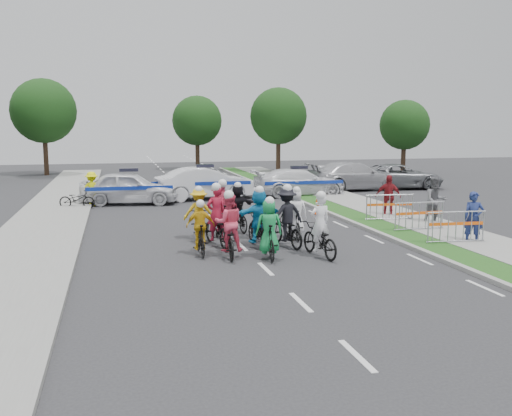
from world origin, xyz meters
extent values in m
plane|color=#28282B|center=(0.00, 0.00, 0.00)|extent=(90.00, 90.00, 0.00)
cube|color=gray|center=(5.10, 5.00, 0.06)|extent=(0.20, 60.00, 0.12)
cube|color=#194416|center=(5.80, 5.00, 0.06)|extent=(1.20, 60.00, 0.11)
cube|color=gray|center=(7.60, 5.00, 0.07)|extent=(2.40, 60.00, 0.13)
cube|color=gray|center=(-6.50, 5.00, 0.07)|extent=(3.00, 60.00, 0.13)
imported|color=black|center=(1.91, 1.05, 0.51)|extent=(0.97, 2.01, 1.01)
imported|color=white|center=(1.91, 1.00, 1.02)|extent=(0.67, 0.49, 1.68)
sphere|color=white|center=(1.91, 0.95, 1.82)|extent=(0.29, 0.29, 0.29)
imported|color=black|center=(0.40, 1.18, 0.52)|extent=(0.65, 1.78, 1.05)
imported|color=#1B964A|center=(0.40, 1.13, 0.97)|extent=(0.81, 0.57, 1.57)
sphere|color=white|center=(0.40, 1.08, 1.70)|extent=(0.27, 0.27, 0.27)
imported|color=black|center=(-0.68, 1.68, 0.51)|extent=(0.84, 2.00, 1.02)
imported|color=#EF4263|center=(-0.68, 1.63, 1.03)|extent=(0.88, 0.71, 1.70)
sphere|color=white|center=(-0.68, 1.58, 1.84)|extent=(0.30, 0.30, 0.30)
imported|color=black|center=(-1.45, 2.11, 0.48)|extent=(0.47, 1.61, 0.96)
imported|color=gold|center=(-1.45, 2.06, 0.90)|extent=(0.85, 0.36, 1.44)
sphere|color=white|center=(-1.45, 2.01, 1.56)|extent=(0.25, 0.25, 0.25)
imported|color=black|center=(1.38, 2.68, 0.52)|extent=(1.08, 2.07, 1.04)
imported|color=black|center=(1.38, 2.63, 1.04)|extent=(1.22, 0.85, 1.73)
sphere|color=white|center=(1.38, 2.58, 1.87)|extent=(0.30, 0.30, 0.30)
imported|color=black|center=(0.50, 2.76, 0.56)|extent=(0.74, 1.93, 1.13)
imported|color=#1A8EC8|center=(0.50, 2.71, 1.03)|extent=(1.62, 0.67, 1.69)
sphere|color=white|center=(0.50, 2.66, 1.83)|extent=(0.29, 0.29, 0.29)
imported|color=black|center=(-0.76, 3.36, 0.53)|extent=(1.07, 2.10, 1.05)
imported|color=#AE152F|center=(-0.76, 3.31, 1.06)|extent=(0.71, 0.53, 1.75)
sphere|color=white|center=(-0.76, 3.26, 1.89)|extent=(0.30, 0.30, 0.30)
imported|color=black|center=(2.04, 3.75, 0.52)|extent=(0.71, 1.77, 1.03)
imported|color=white|center=(2.04, 3.70, 0.95)|extent=(0.82, 0.59, 1.55)
sphere|color=white|center=(2.04, 3.65, 1.67)|extent=(0.27, 0.27, 0.27)
imported|color=black|center=(0.77, 3.97, 0.45)|extent=(0.67, 1.72, 0.89)
imported|color=#198A26|center=(0.77, 3.92, 0.92)|extent=(0.75, 0.59, 1.49)
sphere|color=white|center=(0.77, 3.87, 1.61)|extent=(0.26, 0.26, 0.26)
imported|color=black|center=(-0.32, 4.66, 0.58)|extent=(0.60, 1.94, 1.16)
imported|color=#E53F65|center=(-0.32, 4.61, 1.05)|extent=(1.03, 0.45, 1.74)
sphere|color=white|center=(-0.32, 4.56, 1.88)|extent=(0.30, 0.30, 0.30)
imported|color=black|center=(-1.17, 4.37, 0.48)|extent=(0.81, 1.86, 0.95)
imported|color=gold|center=(-1.17, 4.32, 0.97)|extent=(1.08, 0.69, 1.58)
sphere|color=white|center=(-1.17, 4.27, 1.71)|extent=(0.27, 0.27, 0.27)
imported|color=black|center=(0.41, 5.57, 0.52)|extent=(0.84, 1.80, 1.04)
imported|color=black|center=(0.41, 5.52, 0.96)|extent=(1.51, 0.75, 1.56)
sphere|color=white|center=(0.41, 5.47, 1.69)|extent=(0.27, 0.27, 0.27)
imported|color=silver|center=(-3.21, 13.92, 0.80)|extent=(4.95, 2.61, 1.61)
imported|color=silver|center=(0.67, 14.87, 0.83)|extent=(5.24, 2.45, 1.66)
imported|color=silver|center=(5.88, 15.08, 0.74)|extent=(5.19, 2.27, 1.48)
imported|color=#ABABB0|center=(9.92, 16.87, 0.84)|extent=(5.99, 2.95, 1.68)
imported|color=slate|center=(12.85, 17.00, 0.75)|extent=(5.68, 3.15, 1.50)
imported|color=navy|center=(7.39, 1.55, 0.86)|extent=(0.74, 0.63, 1.72)
imported|color=#59595E|center=(8.14, 5.07, 0.95)|extent=(0.99, 0.81, 1.90)
imported|color=maroon|center=(7.22, 7.19, 0.89)|extent=(1.13, 0.84, 1.78)
imported|color=#EDF10C|center=(-4.96, 13.58, 0.82)|extent=(1.08, 0.64, 1.65)
cube|color=#F24C0C|center=(4.72, 8.74, 0.01)|extent=(0.40, 0.40, 0.03)
cone|color=#F24C0C|center=(4.72, 8.74, 0.35)|extent=(0.36, 0.36, 0.70)
cylinder|color=silver|center=(4.72, 8.74, 0.45)|extent=(0.29, 0.29, 0.08)
cube|color=#F24C0C|center=(5.75, 11.58, 0.01)|extent=(0.40, 0.40, 0.03)
cone|color=#F24C0C|center=(5.75, 11.58, 0.35)|extent=(0.36, 0.36, 0.70)
cylinder|color=silver|center=(5.75, 11.58, 0.45)|extent=(0.29, 0.29, 0.08)
imported|color=black|center=(-5.63, 12.99, 0.44)|extent=(1.77, 1.03, 0.88)
cylinder|color=#382619|center=(9.00, 30.00, 1.62)|extent=(0.36, 0.36, 3.25)
sphere|color=#183310|center=(9.00, 30.00, 4.55)|extent=(4.55, 4.55, 4.55)
cylinder|color=#382619|center=(18.00, 26.00, 1.38)|extent=(0.36, 0.36, 2.75)
sphere|color=#183310|center=(18.00, 26.00, 3.85)|extent=(3.85, 3.85, 3.85)
cylinder|color=#382619|center=(-9.00, 32.00, 1.75)|extent=(0.36, 0.36, 3.50)
sphere|color=#183310|center=(-9.00, 32.00, 4.90)|extent=(4.90, 4.90, 4.90)
cylinder|color=#382619|center=(3.00, 34.00, 1.50)|extent=(0.36, 0.36, 3.00)
sphere|color=#183310|center=(3.00, 34.00, 4.20)|extent=(4.20, 4.20, 4.20)
camera|label=1|loc=(-3.84, -14.45, 3.85)|focal=40.00mm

